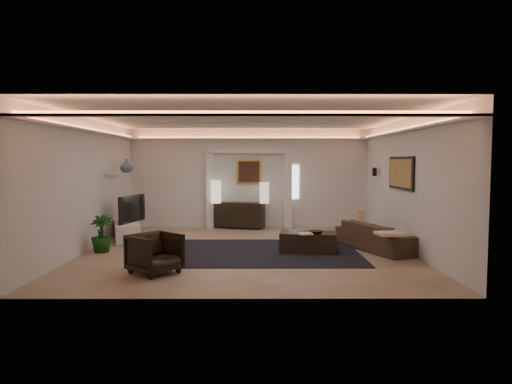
{
  "coord_description": "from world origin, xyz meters",
  "views": [
    {
      "loc": [
        0.17,
        -9.83,
        1.98
      ],
      "look_at": [
        0.2,
        0.6,
        1.25
      ],
      "focal_mm": 31.58,
      "sensor_mm": 36.0,
      "label": 1
    }
  ],
  "objects_px": {
    "sofa": "(377,236)",
    "coffee_table": "(308,242)",
    "armchair": "(155,253)",
    "console": "(240,215)"
  },
  "relations": [
    {
      "from": "console",
      "to": "coffee_table",
      "type": "distance_m",
      "value": 3.77
    },
    {
      "from": "console",
      "to": "sofa",
      "type": "relative_size",
      "value": 0.69
    },
    {
      "from": "console",
      "to": "coffee_table",
      "type": "bearing_deg",
      "value": -49.67
    },
    {
      "from": "sofa",
      "to": "coffee_table",
      "type": "bearing_deg",
      "value": 74.1
    },
    {
      "from": "console",
      "to": "coffee_table",
      "type": "xyz_separation_m",
      "value": [
        1.6,
        -3.41,
        -0.2
      ]
    },
    {
      "from": "console",
      "to": "sofa",
      "type": "distance_m",
      "value": 4.49
    },
    {
      "from": "armchair",
      "to": "console",
      "type": "bearing_deg",
      "value": 26.45
    },
    {
      "from": "console",
      "to": "armchair",
      "type": "height_order",
      "value": "console"
    },
    {
      "from": "sofa",
      "to": "armchair",
      "type": "bearing_deg",
      "value": 91.46
    },
    {
      "from": "console",
      "to": "armchair",
      "type": "relative_size",
      "value": 1.83
    }
  ]
}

